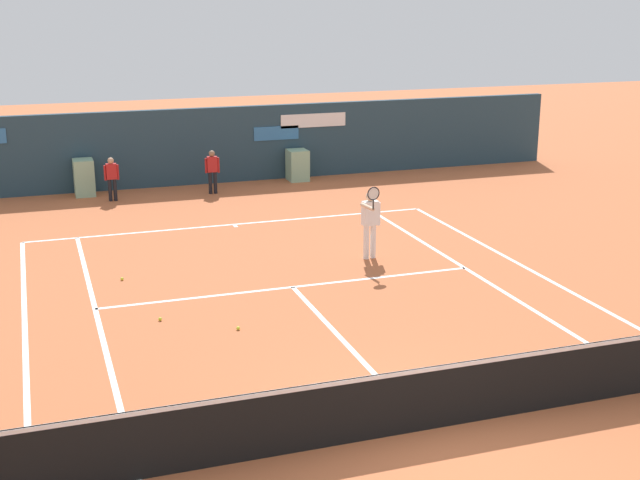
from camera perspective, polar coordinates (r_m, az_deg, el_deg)
ground_plane at (r=12.90m, az=5.94°, el=-11.20°), size 80.00×80.00×0.01m
tennis_net at (r=12.21m, az=7.15°, el=-10.23°), size 12.10×0.10×1.07m
sponsor_back_wall at (r=27.62m, az=-8.36°, el=6.05°), size 25.00×1.02×2.41m
player_on_baseline at (r=19.59m, az=3.35°, el=1.39°), size 0.57×0.71×1.81m
ball_kid_centre_post at (r=25.87m, az=-13.62°, el=4.13°), size 0.43×0.18×1.29m
ball_kid_right_post at (r=26.28m, az=-7.14°, el=4.69°), size 0.44×0.19×1.33m
tennis_ball_by_sideline at (r=18.80m, az=-12.97°, el=-2.52°), size 0.07×0.07×0.07m
tennis_ball_mid_court at (r=16.39m, az=-10.53°, el=-5.17°), size 0.07×0.07×0.07m
tennis_ball_near_service_line at (r=15.77m, az=-5.44°, el=-5.83°), size 0.07×0.07×0.07m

